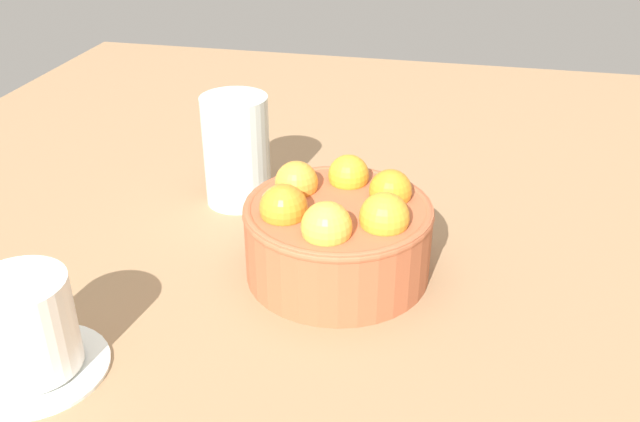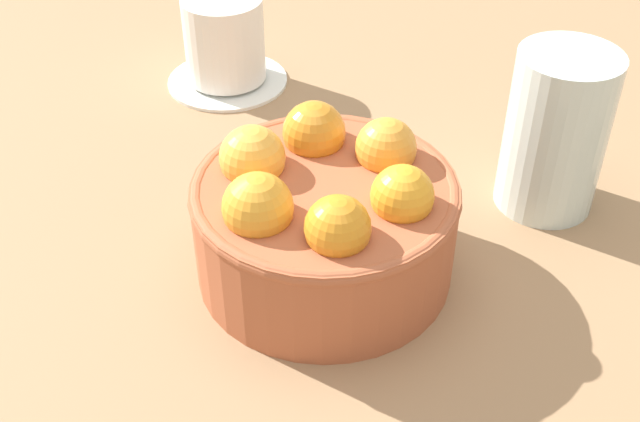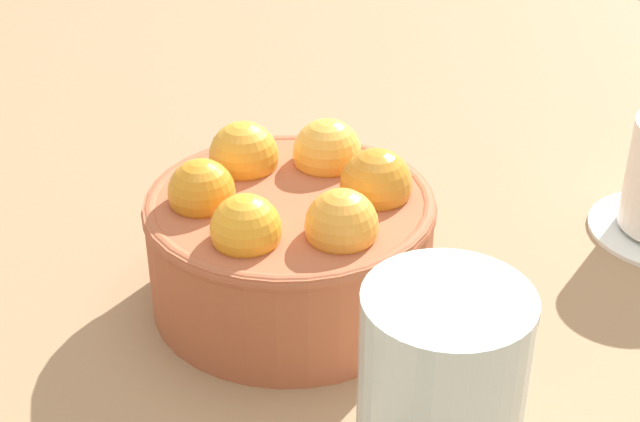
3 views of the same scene
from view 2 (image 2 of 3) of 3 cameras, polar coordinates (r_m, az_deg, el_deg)
The scene contains 4 objects.
ground_plane at distance 54.93cm, azimuth 0.31°, elevation -5.79°, with size 136.46×117.99×4.37cm, color #997551.
terracotta_bowl at distance 50.57cm, azimuth 0.27°, elevation -0.41°, with size 16.72×16.72×9.66cm.
coffee_cup at distance 72.43cm, azimuth -6.74°, elevation 11.55°, with size 10.70×10.70×7.98cm.
water_glass at distance 58.06cm, azimuth 16.33°, elevation 5.37°, with size 7.01×7.01×11.78cm, color silver.
Camera 2 is at (-15.34, 36.20, 36.18)cm, focal length 45.28 mm.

